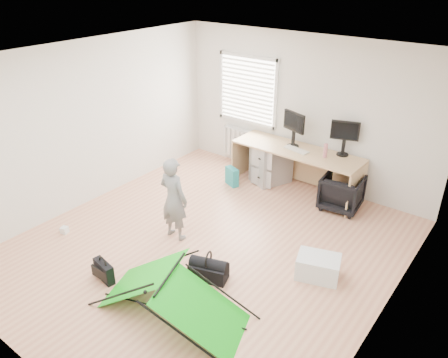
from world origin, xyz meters
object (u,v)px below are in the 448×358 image
Objects in this scene: desk at (295,170)px; office_chair at (342,192)px; thermos at (325,151)px; laptop_bag at (104,271)px; monitor_left at (294,134)px; monitor_right at (344,143)px; filing_cabinet at (271,162)px; kite at (171,293)px; person at (174,199)px; storage_crate at (318,267)px; duffel_bag at (209,272)px.

office_chair is (0.94, -0.11, -0.10)m from desk.
desk is 9.66× the size of thermos.
laptop_bag is at bearing -108.94° from thermos.
monitor_right is (0.86, 0.18, -0.01)m from monitor_left.
filing_cabinet is 1.19× the size of office_chair.
kite is at bearing -92.50° from thermos.
thermos is 0.67× the size of laptop_bag.
monitor_left reaches higher than laptop_bag.
desk reaches higher than laptop_bag.
kite reaches higher than laptop_bag.
person reaches higher than monitor_left.
duffel_bag is (-1.12, -0.91, -0.05)m from storage_crate.
duffel_bag is at bearing -82.80° from desk.
person is 1.40m from laptop_bag.
storage_crate is (1.45, -1.97, -0.24)m from desk.
thermos is 2.99m from duffel_bag.
thermos is 0.37× the size of office_chair.
monitor_left is 3.95m from laptop_bag.
office_chair is at bearing 9.02° from monitor_left.
office_chair is 2.85m from person.
desk is 3.00× the size of filing_cabinet.
storage_crate is at bearing 38.16° from kite.
duffel_bag is at bearing -49.74° from filing_cabinet.
thermos is at bearing 67.55° from duffel_bag.
office_chair is at bearing 105.24° from storage_crate.
monitor_right is 0.25× the size of kite.
filing_cabinet is at bearing 97.00° from laptop_bag.
monitor_left is at bearing 80.42° from duffel_bag.
filing_cabinet is at bearing -11.47° from office_chair.
monitor_right is 0.94× the size of duffel_bag.
storage_crate is at bearing -64.87° from thermos.
office_chair is at bearing -126.01° from person.
monitor_left reaches higher than desk.
filing_cabinet is 0.42× the size of kite.
kite is 0.76m from duffel_bag.
desk is 0.74m from thermos.
person reaches higher than monitor_right.
filing_cabinet is at bearing -94.43° from person.
filing_cabinet is 2.15× the size of laptop_bag.
laptop_bag is at bearing -141.39° from storage_crate.
monitor_right is at bearing 107.97° from storage_crate.
filing_cabinet is 2.47m from person.
kite is 3.36× the size of storage_crate.
desk is 0.53m from filing_cabinet.
kite reaches higher than duffel_bag.
office_chair is (0.22, -0.37, -0.72)m from monitor_right.
kite is at bearing -52.30° from filing_cabinet.
monitor_right reaches higher than filing_cabinet.
monitor_left reaches higher than duffel_bag.
monitor_right is 3.29m from duffel_bag.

